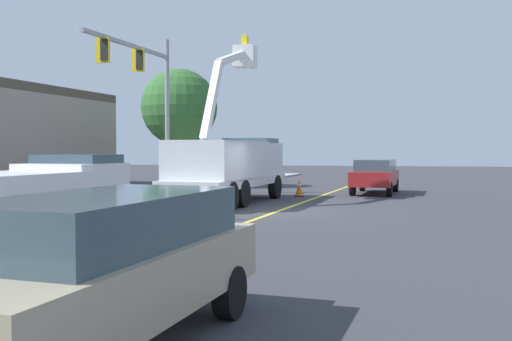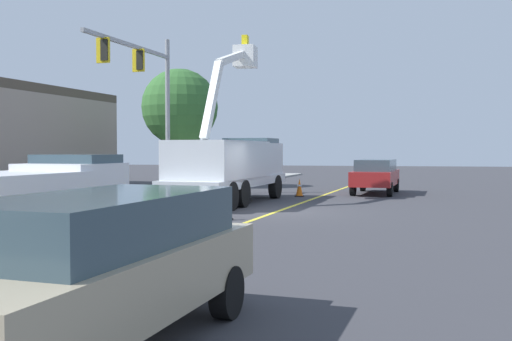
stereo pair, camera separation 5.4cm
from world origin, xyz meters
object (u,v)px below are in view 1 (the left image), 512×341
Objects in this scene: passing_minivan at (375,174)px; traffic_cone_mid_rear at (299,188)px; traffic_cone_mid_front at (226,208)px; service_pickup_truck at (37,198)px; trailing_sedan at (102,262)px; traffic_cone_leading at (32,260)px; traffic_signal_mast at (146,84)px; utility_bucket_truck at (230,163)px.

passing_minivan is 4.36m from traffic_cone_mid_rear.
passing_minivan is 6.70× the size of traffic_cone_mid_front.
service_pickup_truck is 1.16× the size of passing_minivan.
trailing_sedan reaches higher than traffic_cone_leading.
traffic_cone_mid_rear is at bearing -6.33° from traffic_cone_leading.
service_pickup_truck is at bearing 166.44° from traffic_cone_mid_rear.
traffic_cone_leading is (-2.85, -1.70, -0.77)m from service_pickup_truck.
traffic_cone_mid_rear reaches higher than traffic_cone_mid_front.
passing_minivan is 0.66× the size of traffic_signal_mast.
utility_bucket_truck reaches higher than trailing_sedan.
utility_bucket_truck is 1.69× the size of passing_minivan.
service_pickup_truck is at bearing 155.37° from traffic_cone_mid_front.
traffic_cone_mid_rear is (-2.60, 3.46, -0.56)m from passing_minivan.
traffic_cone_leading is at bearing -178.73° from utility_bucket_truck.
traffic_cone_mid_front is at bearing -24.63° from service_pickup_truck.
passing_minivan reaches higher than traffic_cone_mid_front.
service_pickup_truck is 0.77× the size of traffic_signal_mast.
traffic_cone_mid_rear is (18.30, -2.03, 0.06)m from traffic_cone_leading.
traffic_cone_mid_front is (11.66, 1.69, -0.61)m from trailing_sedan.
traffic_signal_mast is at bearing 105.63° from traffic_cone_mid_rear.
traffic_cone_mid_rear is at bearing -13.56° from service_pickup_truck.
service_pickup_truck is at bearing -167.49° from traffic_signal_mast.
traffic_cone_leading is 0.86× the size of traffic_cone_mid_rear.
traffic_cone_leading is (2.89, 2.71, -0.62)m from trailing_sedan.
traffic_cone_leading is at bearing 165.28° from passing_minivan.
service_pickup_truck reaches higher than traffic_cone_mid_front.
passing_minivan is 23.95m from trailing_sedan.
traffic_signal_mast reaches higher than trailing_sedan.
utility_bucket_truck reaches higher than service_pickup_truck.
traffic_cone_leading is 0.96× the size of traffic_cone_mid_front.
traffic_signal_mast is at bearing 12.51° from service_pickup_truck.
service_pickup_truck is 7.24m from trailing_sedan.
trailing_sedan is 6.70× the size of traffic_cone_mid_front.
traffic_signal_mast is (13.56, 3.01, 4.04)m from service_pickup_truck.
trailing_sedan is (-5.74, -4.40, -0.15)m from service_pickup_truck.
traffic_cone_mid_rear is 8.45m from traffic_signal_mast.
utility_bucket_truck is at bearing 9.85° from trailing_sedan.
service_pickup_truck is 6.55m from traffic_cone_mid_front.
utility_bucket_truck is 5.93m from traffic_signal_mast.
traffic_cone_mid_front is at bearing 159.75° from passing_minivan.
passing_minivan and trailing_sedan have the same top height.
traffic_signal_mast is (19.31, 7.41, 4.18)m from trailing_sedan.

